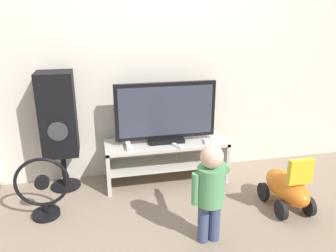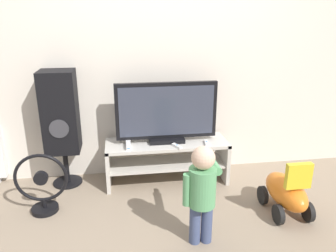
% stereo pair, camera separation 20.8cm
% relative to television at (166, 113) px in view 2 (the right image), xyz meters
% --- Properties ---
extents(ground_plane, '(16.00, 16.00, 0.00)m').
position_rel_television_xyz_m(ground_plane, '(0.00, -0.22, -0.72)').
color(ground_plane, gray).
extents(wall_back, '(10.00, 0.06, 2.60)m').
position_rel_television_xyz_m(wall_back, '(0.00, 0.27, 0.58)').
color(wall_back, silver).
rests_on(wall_back, ground_plane).
extents(tv_stand, '(1.22, 0.41, 0.43)m').
position_rel_television_xyz_m(tv_stand, '(0.00, -0.02, -0.43)').
color(tv_stand, beige).
rests_on(tv_stand, ground_plane).
extents(television, '(0.99, 0.20, 0.60)m').
position_rel_television_xyz_m(television, '(0.00, 0.00, 0.00)').
color(television, black).
rests_on(television, tv_stand).
extents(game_console, '(0.04, 0.18, 0.04)m').
position_rel_television_xyz_m(game_console, '(-0.38, -0.09, -0.27)').
color(game_console, white).
rests_on(game_console, tv_stand).
extents(remote_primary, '(0.05, 0.13, 0.03)m').
position_rel_television_xyz_m(remote_primary, '(0.38, -0.13, -0.28)').
color(remote_primary, white).
rests_on(remote_primary, tv_stand).
extents(remote_secondary, '(0.09, 0.13, 0.03)m').
position_rel_television_xyz_m(remote_secondary, '(0.08, -0.17, -0.28)').
color(remote_secondary, white).
rests_on(remote_secondary, tv_stand).
extents(child, '(0.30, 0.45, 0.78)m').
position_rel_television_xyz_m(child, '(0.11, -1.01, -0.26)').
color(child, '#3F4C72').
rests_on(child, ground_plane).
extents(speaker_tower, '(0.32, 0.30, 1.15)m').
position_rel_television_xyz_m(speaker_tower, '(-1.01, 0.07, 0.01)').
color(speaker_tower, black).
rests_on(speaker_tower, ground_plane).
extents(floor_fan, '(0.45, 0.23, 0.54)m').
position_rel_television_xyz_m(floor_fan, '(-1.14, -0.42, -0.48)').
color(floor_fan, black).
rests_on(floor_fan, ground_plane).
extents(ride_on_toy, '(0.30, 0.56, 0.53)m').
position_rel_television_xyz_m(ride_on_toy, '(0.93, -0.74, -0.52)').
color(ride_on_toy, orange).
rests_on(ride_on_toy, ground_plane).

